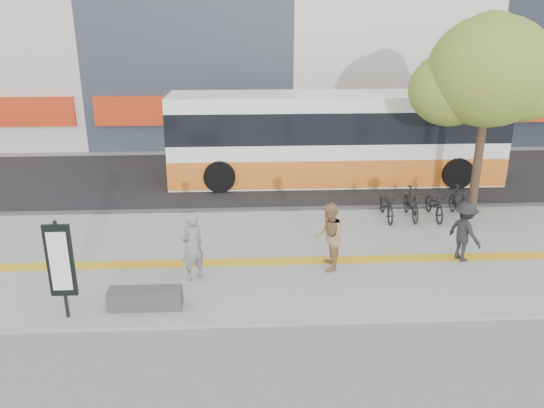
{
  "coord_description": "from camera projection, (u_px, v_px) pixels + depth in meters",
  "views": [
    {
      "loc": [
        -0.35,
        -11.58,
        6.08
      ],
      "look_at": [
        0.35,
        2.0,
        1.34
      ],
      "focal_mm": 34.84,
      "sensor_mm": 36.0,
      "label": 1
    }
  ],
  "objects": [
    {
      "name": "ground",
      "position": [
        262.0,
        282.0,
        12.93
      ],
      "size": [
        120.0,
        120.0,
        0.0
      ],
      "primitive_type": "plane",
      "color": "slate",
      "rests_on": "ground"
    },
    {
      "name": "pedestrian_dark",
      "position": [
        465.0,
        232.0,
        13.72
      ],
      "size": [
        0.96,
        1.18,
        1.59
      ],
      "primitive_type": "imported",
      "rotation": [
        0.0,
        0.0,
        2.0
      ],
      "color": "black",
      "rests_on": "sidewalk"
    },
    {
      "name": "street",
      "position": [
        254.0,
        178.0,
        21.41
      ],
      "size": [
        40.0,
        8.0,
        0.06
      ],
      "primitive_type": "cube",
      "color": "black",
      "rests_on": "ground"
    },
    {
      "name": "street_tree",
      "position": [
        487.0,
        74.0,
        16.34
      ],
      "size": [
        4.4,
        3.8,
        6.31
      ],
      "color": "#342217",
      "rests_on": "sidewalk"
    },
    {
      "name": "bus",
      "position": [
        335.0,
        140.0,
        20.55
      ],
      "size": [
        12.77,
        3.03,
        3.4
      ],
      "color": "white",
      "rests_on": "street"
    },
    {
      "name": "signboard",
      "position": [
        60.0,
        262.0,
        10.86
      ],
      "size": [
        0.55,
        0.1,
        2.2
      ],
      "color": "black",
      "rests_on": "sidewalk"
    },
    {
      "name": "sidewalk",
      "position": [
        260.0,
        255.0,
        14.33
      ],
      "size": [
        40.0,
        7.0,
        0.08
      ],
      "primitive_type": "cube",
      "color": "slate",
      "rests_on": "ground"
    },
    {
      "name": "curb",
      "position": [
        257.0,
        210.0,
        17.62
      ],
      "size": [
        40.0,
        0.25,
        0.14
      ],
      "primitive_type": "cube",
      "color": "#323234",
      "rests_on": "ground"
    },
    {
      "name": "seated_woman",
      "position": [
        192.0,
        246.0,
        12.69
      ],
      "size": [
        0.74,
        0.7,
        1.71
      ],
      "primitive_type": "imported",
      "rotation": [
        0.0,
        0.0,
        3.79
      ],
      "color": "black",
      "rests_on": "sidewalk"
    },
    {
      "name": "bench",
      "position": [
        145.0,
        298.0,
        11.57
      ],
      "size": [
        1.6,
        0.45,
        0.45
      ],
      "primitive_type": "cube",
      "color": "#323234",
      "rests_on": "sidewalk"
    },
    {
      "name": "tactile_strip",
      "position": [
        261.0,
        262.0,
        13.85
      ],
      "size": [
        40.0,
        0.45,
        0.01
      ],
      "primitive_type": "cube",
      "color": "gold",
      "rests_on": "sidewalk"
    },
    {
      "name": "bicycle_row",
      "position": [
        422.0,
        204.0,
        16.78
      ],
      "size": [
        2.9,
        1.74,
        1.01
      ],
      "color": "black",
      "rests_on": "sidewalk"
    },
    {
      "name": "pedestrian_tan",
      "position": [
        329.0,
        237.0,
        13.19
      ],
      "size": [
        0.73,
        0.9,
        1.75
      ],
      "primitive_type": "imported",
      "rotation": [
        0.0,
        0.0,
        -1.66
      ],
      "color": "#977247",
      "rests_on": "sidewalk"
    }
  ]
}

